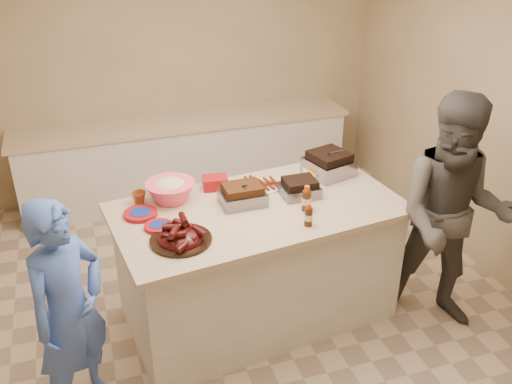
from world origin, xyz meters
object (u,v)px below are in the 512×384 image
object	(u,v)px
coleslaw_bowl	(171,200)
bbq_bottle_a	(306,210)
island	(258,314)
rib_platter	(181,241)
mustard_bottle	(226,199)
plastic_cup	(140,204)
guest_gray	(434,317)
roasting_pan	(328,174)
bbq_bottle_b	(308,225)

from	to	relation	value
coleslaw_bowl	bbq_bottle_a	world-z (taller)	coleslaw_bowl
island	rib_platter	xyz separation A→B (m)	(-0.63, -0.28, 1.00)
island	coleslaw_bowl	distance (m)	1.20
bbq_bottle_a	mustard_bottle	distance (m)	0.61
plastic_cup	guest_gray	xyz separation A→B (m)	(2.17, -0.81, -1.00)
island	mustard_bottle	xyz separation A→B (m)	(-0.19, 0.19, 1.00)
rib_platter	plastic_cup	distance (m)	0.64
coleslaw_bowl	mustard_bottle	distance (m)	0.41
island	guest_gray	xyz separation A→B (m)	(1.35, -0.49, 0.00)
mustard_bottle	guest_gray	xyz separation A→B (m)	(1.54, -0.68, -1.00)
island	plastic_cup	size ratio (longest dim) A/B	19.95
island	guest_gray	world-z (taller)	island
coleslaw_bowl	plastic_cup	xyz separation A→B (m)	(-0.23, 0.02, 0.00)
roasting_pan	bbq_bottle_b	bearing A→B (deg)	-139.62
bbq_bottle_a	bbq_bottle_b	bearing A→B (deg)	-109.04
rib_platter	mustard_bottle	xyz separation A→B (m)	(0.44, 0.47, 0.00)
roasting_pan	bbq_bottle_a	size ratio (longest dim) A/B	1.68
bbq_bottle_a	plastic_cup	distance (m)	1.24
coleslaw_bowl	bbq_bottle_b	world-z (taller)	coleslaw_bowl
plastic_cup	guest_gray	distance (m)	2.52
roasting_pan	bbq_bottle_b	size ratio (longest dim) A/B	1.95
island	bbq_bottle_a	distance (m)	1.06
bbq_bottle_b	mustard_bottle	size ratio (longest dim) A/B	1.41
bbq_bottle_a	guest_gray	xyz separation A→B (m)	(1.03, -0.33, -1.00)
bbq_bottle_a	plastic_cup	world-z (taller)	bbq_bottle_a
guest_gray	rib_platter	bearing A→B (deg)	-155.21
island	roasting_pan	bearing A→B (deg)	18.75
roasting_pan	mustard_bottle	world-z (taller)	roasting_pan
mustard_bottle	plastic_cup	distance (m)	0.65
rib_platter	bbq_bottle_a	distance (m)	0.96
rib_platter	roasting_pan	xyz separation A→B (m)	(1.36, 0.63, 0.00)
island	mustard_bottle	size ratio (longest dim) A/B	17.50
coleslaw_bowl	bbq_bottle_b	bearing A→B (deg)	-38.28
island	plastic_cup	distance (m)	1.33
roasting_pan	bbq_bottle_a	xyz separation A→B (m)	(-0.41, -0.50, 0.00)
bbq_bottle_a	guest_gray	size ratio (longest dim) A/B	0.11
island	roasting_pan	world-z (taller)	roasting_pan
rib_platter	bbq_bottle_b	xyz separation A→B (m)	(0.88, -0.07, 0.00)
coleslaw_bowl	mustard_bottle	bearing A→B (deg)	-16.11
mustard_bottle	guest_gray	bearing A→B (deg)	-23.72
coleslaw_bowl	plastic_cup	world-z (taller)	coleslaw_bowl
bbq_bottle_b	guest_gray	bearing A→B (deg)	-6.80
coleslaw_bowl	guest_gray	bearing A→B (deg)	-22.22
coleslaw_bowl	guest_gray	world-z (taller)	coleslaw_bowl
coleslaw_bowl	bbq_bottle_b	size ratio (longest dim) A/B	2.17
coleslaw_bowl	mustard_bottle	size ratio (longest dim) A/B	3.07
bbq_bottle_a	guest_gray	distance (m)	1.47
rib_platter	bbq_bottle_a	world-z (taller)	bbq_bottle_a
island	plastic_cup	bearing A→B (deg)	151.44
island	roasting_pan	size ratio (longest dim) A/B	6.34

